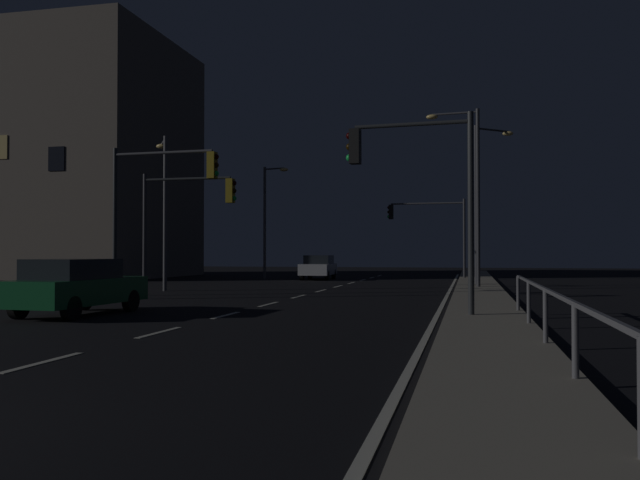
{
  "coord_description": "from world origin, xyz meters",
  "views": [
    {
      "loc": [
        6.6,
        -4.2,
        1.75
      ],
      "look_at": [
        -1.16,
        29.87,
        2.42
      ],
      "focal_mm": 36.86,
      "sensor_mm": 36.0,
      "label": 1
    }
  ],
  "objects_px": {
    "car": "(77,286)",
    "traffic_light_far_center": "(158,191)",
    "street_lamp_across_street": "(165,198)",
    "building_distant": "(56,161)",
    "traffic_light_near_left": "(429,221)",
    "street_lamp_corner": "(470,181)",
    "car_oncoming": "(318,267)",
    "street_lamp_far_end": "(482,189)",
    "street_lamp_median": "(268,212)",
    "traffic_light_mid_left": "(185,209)",
    "traffic_light_overhead_east": "(415,174)"
  },
  "relations": [
    {
      "from": "car",
      "to": "street_lamp_far_end",
      "type": "height_order",
      "value": "street_lamp_far_end"
    },
    {
      "from": "traffic_light_overhead_east",
      "to": "street_lamp_across_street",
      "type": "relative_size",
      "value": 0.75
    },
    {
      "from": "traffic_light_mid_left",
      "to": "street_lamp_corner",
      "type": "xyz_separation_m",
      "value": [
        11.14,
        7.47,
        1.66
      ]
    },
    {
      "from": "car_oncoming",
      "to": "building_distant",
      "type": "height_order",
      "value": "building_distant"
    },
    {
      "from": "traffic_light_overhead_east",
      "to": "traffic_light_near_left",
      "type": "xyz_separation_m",
      "value": [
        -1.16,
        25.52,
        -0.07
      ]
    },
    {
      "from": "car_oncoming",
      "to": "street_lamp_across_street",
      "type": "height_order",
      "value": "street_lamp_across_street"
    },
    {
      "from": "car",
      "to": "car_oncoming",
      "type": "distance_m",
      "value": 25.21
    },
    {
      "from": "street_lamp_far_end",
      "to": "street_lamp_across_street",
      "type": "distance_m",
      "value": 15.96
    },
    {
      "from": "street_lamp_across_street",
      "to": "street_lamp_median",
      "type": "relative_size",
      "value": 0.96
    },
    {
      "from": "car",
      "to": "street_lamp_corner",
      "type": "xyz_separation_m",
      "value": [
        10.73,
        15.53,
        4.35
      ]
    },
    {
      "from": "street_lamp_far_end",
      "to": "car_oncoming",
      "type": "bearing_deg",
      "value": 146.6
    },
    {
      "from": "street_lamp_corner",
      "to": "street_lamp_median",
      "type": "height_order",
      "value": "street_lamp_corner"
    },
    {
      "from": "traffic_light_overhead_east",
      "to": "traffic_light_far_center",
      "type": "bearing_deg",
      "value": 155.19
    },
    {
      "from": "street_lamp_far_end",
      "to": "street_lamp_median",
      "type": "distance_m",
      "value": 14.84
    },
    {
      "from": "car",
      "to": "street_lamp_median",
      "type": "distance_m",
      "value": 25.03
    },
    {
      "from": "traffic_light_near_left",
      "to": "street_lamp_median",
      "type": "xyz_separation_m",
      "value": [
        -10.25,
        -2.08,
        0.64
      ]
    },
    {
      "from": "traffic_light_near_left",
      "to": "traffic_light_far_center",
      "type": "bearing_deg",
      "value": -112.12
    },
    {
      "from": "street_lamp_median",
      "to": "car_oncoming",
      "type": "bearing_deg",
      "value": 8.95
    },
    {
      "from": "traffic_light_mid_left",
      "to": "building_distant",
      "type": "xyz_separation_m",
      "value": [
        -18.34,
        17.86,
        4.92
      ]
    },
    {
      "from": "car",
      "to": "street_lamp_median",
      "type": "height_order",
      "value": "street_lamp_median"
    },
    {
      "from": "traffic_light_overhead_east",
      "to": "street_lamp_median",
      "type": "bearing_deg",
      "value": 115.96
    },
    {
      "from": "street_lamp_far_end",
      "to": "street_lamp_median",
      "type": "xyz_separation_m",
      "value": [
        -13.46,
        6.22,
        -0.62
      ]
    },
    {
      "from": "traffic_light_overhead_east",
      "to": "building_distant",
      "type": "bearing_deg",
      "value": 138.63
    },
    {
      "from": "car_oncoming",
      "to": "traffic_light_overhead_east",
      "type": "height_order",
      "value": "traffic_light_overhead_east"
    },
    {
      "from": "car_oncoming",
      "to": "traffic_light_near_left",
      "type": "bearing_deg",
      "value": 12.6
    },
    {
      "from": "traffic_light_far_center",
      "to": "street_lamp_median",
      "type": "bearing_deg",
      "value": 95.14
    },
    {
      "from": "car",
      "to": "street_lamp_corner",
      "type": "relative_size",
      "value": 0.53
    },
    {
      "from": "street_lamp_corner",
      "to": "street_lamp_across_street",
      "type": "xyz_separation_m",
      "value": [
        -13.72,
        -4.08,
        -0.92
      ]
    },
    {
      "from": "traffic_light_near_left",
      "to": "street_lamp_across_street",
      "type": "bearing_deg",
      "value": -125.99
    },
    {
      "from": "traffic_light_mid_left",
      "to": "street_lamp_corner",
      "type": "bearing_deg",
      "value": 33.84
    },
    {
      "from": "traffic_light_mid_left",
      "to": "traffic_light_overhead_east",
      "type": "bearing_deg",
      "value": -35.15
    },
    {
      "from": "street_lamp_far_end",
      "to": "street_lamp_median",
      "type": "height_order",
      "value": "street_lamp_far_end"
    },
    {
      "from": "car",
      "to": "car_oncoming",
      "type": "xyz_separation_m",
      "value": [
        1.12,
        25.19,
        0.0
      ]
    },
    {
      "from": "traffic_light_mid_left",
      "to": "traffic_light_far_center",
      "type": "height_order",
      "value": "traffic_light_far_center"
    },
    {
      "from": "traffic_light_near_left",
      "to": "street_lamp_across_street",
      "type": "relative_size",
      "value": 0.71
    },
    {
      "from": "car_oncoming",
      "to": "traffic_light_overhead_east",
      "type": "xyz_separation_m",
      "value": [
        8.16,
        -23.96,
        3.02
      ]
    },
    {
      "from": "street_lamp_across_street",
      "to": "building_distant",
      "type": "height_order",
      "value": "building_distant"
    },
    {
      "from": "street_lamp_median",
      "to": "building_distant",
      "type": "distance_m",
      "value": 17.15
    },
    {
      "from": "car_oncoming",
      "to": "traffic_light_far_center",
      "type": "relative_size",
      "value": 0.8
    },
    {
      "from": "traffic_light_overhead_east",
      "to": "street_lamp_across_street",
      "type": "xyz_separation_m",
      "value": [
        -12.27,
        10.22,
        0.41
      ]
    },
    {
      "from": "car",
      "to": "traffic_light_far_center",
      "type": "bearing_deg",
      "value": 94.25
    },
    {
      "from": "car",
      "to": "building_distant",
      "type": "height_order",
      "value": "building_distant"
    },
    {
      "from": "car",
      "to": "traffic_light_overhead_east",
      "type": "relative_size",
      "value": 0.85
    },
    {
      "from": "traffic_light_overhead_east",
      "to": "street_lamp_across_street",
      "type": "height_order",
      "value": "street_lamp_across_street"
    },
    {
      "from": "traffic_light_far_center",
      "to": "street_lamp_median",
      "type": "xyz_separation_m",
      "value": [
        -1.71,
        18.96,
        0.42
      ]
    },
    {
      "from": "traffic_light_far_center",
      "to": "building_distant",
      "type": "height_order",
      "value": "building_distant"
    },
    {
      "from": "car_oncoming",
      "to": "street_lamp_corner",
      "type": "bearing_deg",
      "value": -45.17
    },
    {
      "from": "street_lamp_across_street",
      "to": "traffic_light_overhead_east",
      "type": "bearing_deg",
      "value": -39.8
    },
    {
      "from": "street_lamp_across_street",
      "to": "street_lamp_median",
      "type": "bearing_deg",
      "value": 86.28
    },
    {
      "from": "car",
      "to": "traffic_light_far_center",
      "type": "xyz_separation_m",
      "value": [
        -0.42,
        5.72,
        3.17
      ]
    }
  ]
}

